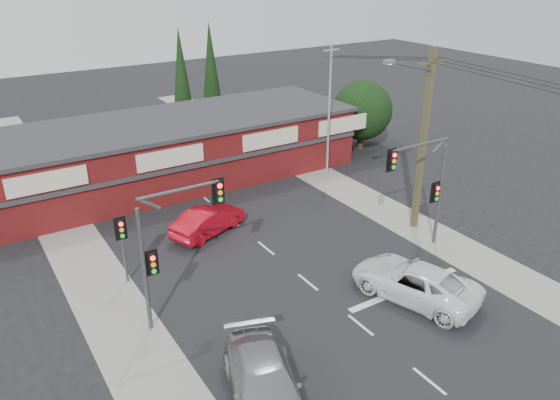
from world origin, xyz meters
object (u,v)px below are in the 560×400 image
red_sedan (208,221)px  shop_building (163,151)px  utility_pole (422,136)px  silver_suv (265,385)px  white_suv (415,282)px

red_sedan → shop_building: shop_building is taller
red_sedan → utility_pole: 12.43m
utility_pole → silver_suv: bearing=-153.0°
silver_suv → shop_building: size_ratio=0.21×
white_suv → utility_pole: 8.51m
white_suv → silver_suv: 9.21m
red_sedan → shop_building: (0.79, 8.53, 1.38)m
red_sedan → white_suv: bearing=-175.9°
red_sedan → utility_pole: bearing=-140.1°
silver_suv → red_sedan: size_ratio=1.24×
white_suv → red_sedan: size_ratio=1.27×
shop_building → silver_suv: bearing=-102.4°
silver_suv → white_suv: bearing=30.6°
white_suv → shop_building: (-4.35, 19.13, 1.32)m
white_suv → shop_building: 19.66m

